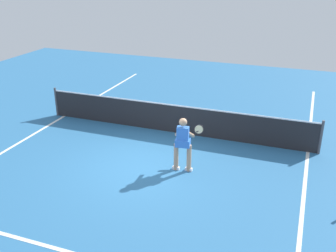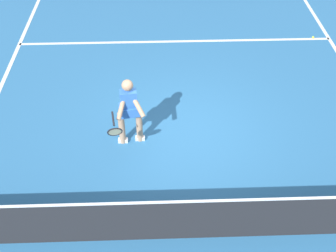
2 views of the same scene
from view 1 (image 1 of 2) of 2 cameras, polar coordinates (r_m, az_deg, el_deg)
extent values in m
plane|color=teal|center=(11.30, -3.57, -5.74)|extent=(26.04, 26.04, 0.00)
cube|color=white|center=(8.52, -14.54, -17.19)|extent=(8.74, 0.10, 0.01)
cube|color=white|center=(13.51, -20.81, -2.28)|extent=(0.10, 18.03, 0.01)
cube|color=white|center=(10.52, 19.11, -9.37)|extent=(0.10, 18.03, 0.01)
cylinder|color=#4C4C51|center=(15.32, -15.90, 3.42)|extent=(0.08, 0.08, 1.08)
cylinder|color=#4C4C51|center=(12.57, 21.31, -1.56)|extent=(0.08, 0.08, 1.08)
cube|color=#232326|center=(13.24, 0.81, 1.00)|extent=(9.26, 0.02, 0.96)
cube|color=white|center=(13.06, 0.82, 3.03)|extent=(9.26, 0.02, 0.04)
cylinder|color=tan|center=(10.90, 1.18, -4.49)|extent=(0.13, 0.13, 0.78)
cylinder|color=tan|center=(10.85, 3.06, -4.66)|extent=(0.13, 0.13, 0.78)
cube|color=white|center=(11.06, 1.17, -6.10)|extent=(0.20, 0.10, 0.08)
cube|color=white|center=(11.01, 3.02, -6.28)|extent=(0.20, 0.10, 0.08)
cube|color=#3875D6|center=(10.59, 2.17, -1.45)|extent=(0.35, 0.25, 0.52)
cube|color=#3875D6|center=(10.67, 2.15, -2.43)|extent=(0.44, 0.34, 0.20)
sphere|color=tan|center=(10.43, 2.20, 0.56)|extent=(0.22, 0.22, 0.22)
cylinder|color=tan|center=(10.74, 1.52, -0.97)|extent=(0.34, 0.45, 0.37)
cylinder|color=tan|center=(10.70, 3.10, -1.10)|extent=(0.22, 0.48, 0.37)
cylinder|color=black|center=(10.94, 4.30, -0.81)|extent=(0.08, 0.30, 0.14)
torus|color=black|center=(11.23, 4.50, -0.49)|extent=(0.30, 0.16, 0.28)
cylinder|color=beige|center=(11.23, 4.50, -0.49)|extent=(0.25, 0.12, 0.23)
camera|label=2|loc=(16.01, 8.43, 25.19)|focal=44.99mm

